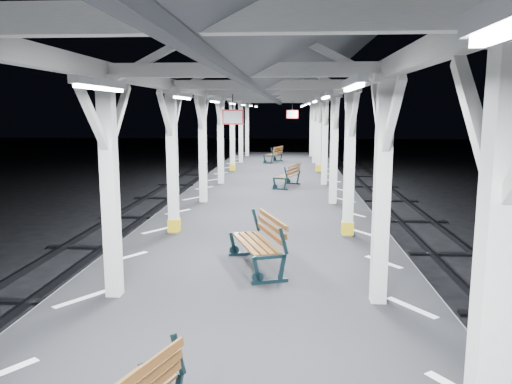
# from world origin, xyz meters

# --- Properties ---
(ground) EXTENTS (120.00, 120.00, 0.00)m
(ground) POSITION_xyz_m (0.00, 0.00, 0.00)
(ground) COLOR black
(ground) RESTS_ON ground
(platform) EXTENTS (6.00, 50.00, 1.00)m
(platform) POSITION_xyz_m (0.00, 0.00, 0.50)
(platform) COLOR black
(platform) RESTS_ON ground
(hazard_stripes_left) EXTENTS (1.00, 48.00, 0.01)m
(hazard_stripes_left) POSITION_xyz_m (-2.45, 0.00, 1.00)
(hazard_stripes_left) COLOR silver
(hazard_stripes_left) RESTS_ON platform
(hazard_stripes_right) EXTENTS (1.00, 48.00, 0.01)m
(hazard_stripes_right) POSITION_xyz_m (2.45, 0.00, 1.00)
(hazard_stripes_right) COLOR silver
(hazard_stripes_right) RESTS_ON platform
(track_left) EXTENTS (2.20, 60.00, 0.16)m
(track_left) POSITION_xyz_m (-5.00, 0.00, 0.08)
(track_left) COLOR #2D2D33
(track_left) RESTS_ON ground
(canopy) EXTENTS (5.40, 49.00, 4.65)m
(canopy) POSITION_xyz_m (0.00, -0.02, 4.56)
(canopy) COLOR silver
(canopy) RESTS_ON platform
(bench_mid) EXTENTS (1.18, 1.85, 0.94)m
(bench_mid) POSITION_xyz_m (0.18, -0.49, 1.50)
(bench_mid) COLOR black
(bench_mid) RESTS_ON platform
(bench_far) EXTENTS (1.04, 1.68, 0.86)m
(bench_far) POSITION_xyz_m (0.67, 9.22, 1.46)
(bench_far) COLOR black
(bench_far) RESTS_ON platform
(bench_extra) EXTENTS (1.06, 1.72, 0.87)m
(bench_extra) POSITION_xyz_m (-0.14, 18.21, 1.47)
(bench_extra) COLOR black
(bench_extra) RESTS_ON platform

